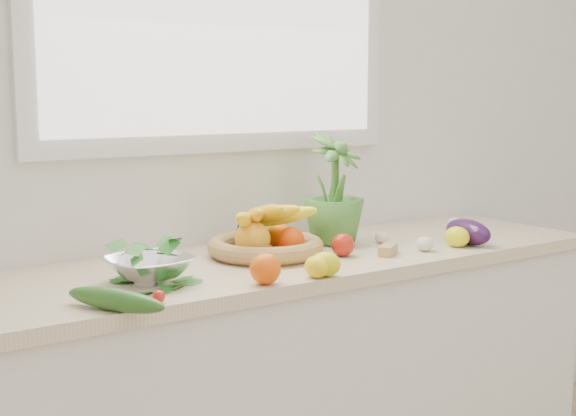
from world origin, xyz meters
TOP-DOWN VIEW (x-y plane):
  - back_wall at (0.00, 2.25)m, footprint 4.50×0.02m
  - counter_cabinet at (0.00, 1.95)m, footprint 2.20×0.58m
  - countertop at (0.00, 1.95)m, footprint 2.24×0.62m
  - orange_loose at (-0.19, 1.69)m, footprint 0.11×0.11m
  - lemon_a at (-0.01, 1.67)m, footprint 0.10×0.11m
  - lemon_b at (-0.04, 1.67)m, footprint 0.06×0.08m
  - lemon_c at (0.59, 1.76)m, footprint 0.08×0.10m
  - apple at (0.20, 1.85)m, footprint 0.09×0.09m
  - ginger at (0.32, 1.79)m, footprint 0.10×0.09m
  - garlic_a at (0.43, 1.94)m, footprint 0.05×0.05m
  - garlic_b at (0.81, 1.97)m, footprint 0.07×0.07m
  - garlic_c at (0.45, 1.76)m, footprint 0.05×0.05m
  - eggplant at (0.65, 1.77)m, footprint 0.11×0.22m
  - cucumber at (-0.61, 1.67)m, footprint 0.17×0.28m
  - radish at (-0.50, 1.68)m, footprint 0.03×0.03m
  - potted_herb at (0.30, 2.03)m, footprint 0.25×0.25m
  - fruit_basket at (0.00, 1.98)m, footprint 0.38×0.38m
  - colander_with_spinach at (-0.43, 1.87)m, footprint 0.24×0.24m

SIDE VIEW (x-z plane):
  - counter_cabinet at x=0.00m, z-range 0.00..0.86m
  - countertop at x=0.00m, z-range 0.86..0.90m
  - radish at x=-0.50m, z-range 0.90..0.93m
  - ginger at x=0.32m, z-range 0.90..0.93m
  - garlic_a at x=0.43m, z-range 0.90..0.94m
  - garlic_c at x=0.45m, z-range 0.90..0.95m
  - garlic_b at x=0.81m, z-range 0.90..0.95m
  - cucumber at x=-0.61m, z-range 0.90..0.95m
  - lemon_b at x=-0.04m, z-range 0.90..0.96m
  - lemon_c at x=0.59m, z-range 0.90..0.97m
  - lemon_a at x=-0.01m, z-range 0.90..0.97m
  - apple at x=0.20m, z-range 0.90..0.97m
  - orange_loose at x=-0.19m, z-range 0.90..0.98m
  - eggplant at x=0.65m, z-range 0.90..0.98m
  - fruit_basket at x=0.00m, z-range 0.86..1.04m
  - colander_with_spinach at x=-0.43m, z-range 0.90..1.02m
  - potted_herb at x=0.30m, z-range 0.91..1.26m
  - back_wall at x=0.00m, z-range 0.00..2.70m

